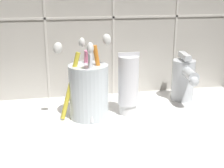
# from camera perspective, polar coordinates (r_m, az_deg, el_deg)

# --- Properties ---
(sink_counter) EXTENTS (0.64, 0.37, 0.02)m
(sink_counter) POSITION_cam_1_polar(r_m,az_deg,el_deg) (0.63, 2.04, -8.01)
(sink_counter) COLOR white
(sink_counter) RESTS_ON ground
(toothbrush_cup) EXTENTS (0.12, 0.11, 0.17)m
(toothbrush_cup) POSITION_cam_1_polar(r_m,az_deg,el_deg) (0.64, -4.32, -1.08)
(toothbrush_cup) COLOR silver
(toothbrush_cup) RESTS_ON sink_counter
(toothpaste_tube) EXTENTS (0.04, 0.04, 0.13)m
(toothpaste_tube) POSITION_cam_1_polar(r_m,az_deg,el_deg) (0.65, 3.00, -0.04)
(toothpaste_tube) COLOR white
(toothpaste_tube) RESTS_ON sink_counter
(sink_faucet) EXTENTS (0.05, 0.12, 0.11)m
(sink_faucet) POSITION_cam_1_polar(r_m,az_deg,el_deg) (0.75, 13.04, 0.98)
(sink_faucet) COLOR silver
(sink_faucet) RESTS_ON sink_counter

